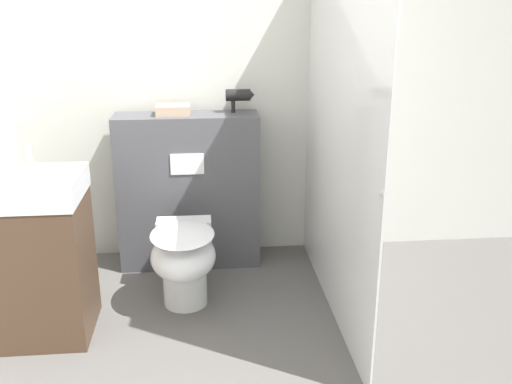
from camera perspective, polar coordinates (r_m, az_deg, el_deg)
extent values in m
cube|color=silver|center=(4.06, -2.69, 10.88)|extent=(8.00, 0.06, 2.50)
cube|color=#4C4C51|center=(3.99, -6.72, 0.09)|extent=(0.97, 0.29, 1.08)
cube|color=white|center=(3.77, -6.89, 2.78)|extent=(0.22, 0.01, 0.14)
cube|color=silver|center=(3.27, 8.11, 5.47)|extent=(0.01, 1.78, 2.13)
sphere|color=#B2B2B7|center=(2.48, 12.60, -0.09)|extent=(0.04, 0.04, 0.04)
cylinder|color=white|center=(3.58, -7.12, -8.59)|extent=(0.27, 0.27, 0.33)
ellipsoid|color=white|center=(3.42, -7.29, -6.37)|extent=(0.38, 0.48, 0.26)
ellipsoid|color=white|center=(3.37, -7.38, -4.21)|extent=(0.38, 0.47, 0.02)
cube|color=white|center=(3.67, -7.20, -3.81)|extent=(0.35, 0.14, 0.15)
cube|color=#473323|center=(3.39, -21.11, -7.07)|extent=(0.56, 0.49, 0.80)
cube|color=white|center=(3.23, -22.06, 0.40)|extent=(0.57, 0.50, 0.13)
cylinder|color=silver|center=(3.31, -21.73, 3.35)|extent=(0.02, 0.02, 0.14)
cylinder|color=black|center=(3.88, -1.82, 9.67)|extent=(0.16, 0.08, 0.08)
cone|color=black|center=(3.88, -0.37, 9.70)|extent=(0.03, 0.07, 0.07)
cylinder|color=black|center=(3.89, -2.30, 8.75)|extent=(0.03, 0.03, 0.11)
cube|color=tan|center=(3.85, -8.29, 8.14)|extent=(0.22, 0.17, 0.06)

